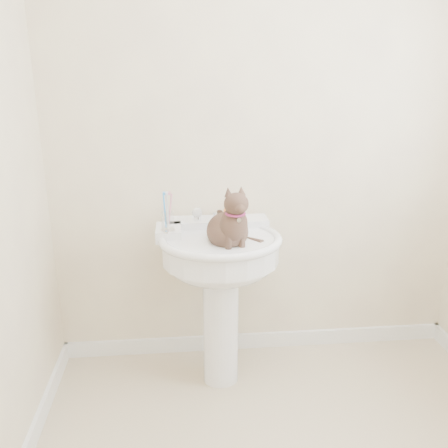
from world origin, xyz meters
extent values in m
cube|color=white|center=(0.00, 1.09, 0.04)|extent=(2.20, 0.02, 0.09)
cylinder|color=white|center=(-0.24, 0.80, 0.32)|extent=(0.18, 0.18, 0.63)
cylinder|color=white|center=(-0.24, 0.80, 0.73)|extent=(0.56, 0.56, 0.12)
ellipsoid|color=white|center=(-0.24, 0.80, 0.67)|extent=(0.51, 0.45, 0.20)
torus|color=white|center=(-0.24, 0.80, 0.78)|extent=(0.59, 0.59, 0.04)
cube|color=white|center=(-0.24, 1.00, 0.80)|extent=(0.52, 0.14, 0.06)
cube|color=white|center=(-0.49, 0.88, 0.80)|extent=(0.12, 0.19, 0.06)
cylinder|color=silver|center=(-0.24, 0.96, 0.85)|extent=(0.05, 0.05, 0.05)
cylinder|color=silver|center=(-0.24, 0.91, 0.88)|extent=(0.04, 0.04, 0.14)
sphere|color=white|center=(-0.35, 0.98, 0.87)|extent=(0.06, 0.06, 0.06)
sphere|color=white|center=(-0.13, 0.98, 0.87)|extent=(0.06, 0.06, 0.06)
cube|color=orange|center=(-0.16, 1.04, 0.84)|extent=(0.10, 0.07, 0.03)
cylinder|color=silver|center=(-0.49, 0.82, 0.83)|extent=(0.07, 0.07, 0.01)
cylinder|color=white|center=(-0.49, 0.82, 0.88)|extent=(0.06, 0.06, 0.09)
cylinder|color=#2D86E1|center=(-0.50, 0.82, 0.93)|extent=(0.01, 0.01, 0.17)
cylinder|color=silver|center=(-0.49, 0.82, 0.93)|extent=(0.01, 0.01, 0.17)
cylinder|color=pink|center=(-0.48, 0.82, 0.93)|extent=(0.01, 0.01, 0.17)
ellipsoid|color=brown|center=(-0.21, 0.76, 0.84)|extent=(0.19, 0.22, 0.18)
ellipsoid|color=brown|center=(-0.21, 0.69, 0.89)|extent=(0.13, 0.12, 0.16)
ellipsoid|color=brown|center=(-0.21, 0.66, 0.99)|extent=(0.11, 0.10, 0.10)
cone|color=brown|center=(-0.24, 0.68, 1.05)|extent=(0.04, 0.04, 0.04)
cone|color=brown|center=(-0.18, 0.68, 1.05)|extent=(0.04, 0.04, 0.04)
cylinder|color=brown|center=(-0.11, 0.78, 0.78)|extent=(0.03, 0.03, 0.20)
torus|color=#8A2052|center=(-0.21, 0.67, 0.95)|extent=(0.09, 0.09, 0.01)
camera|label=1|loc=(-0.43, -1.31, 1.54)|focal=38.00mm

